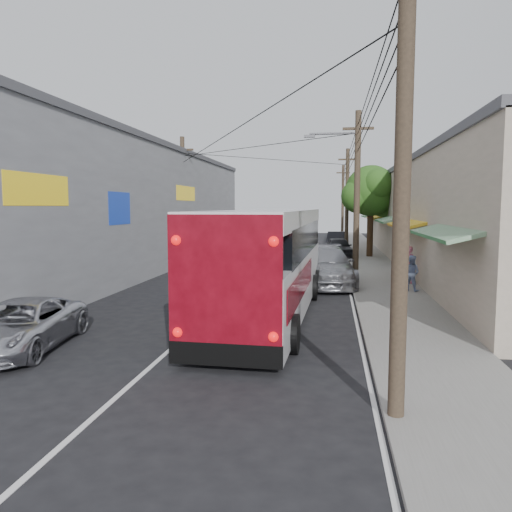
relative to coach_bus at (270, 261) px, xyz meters
The scene contains 13 objects.
ground 6.69m from the coach_bus, 108.32° to the right, with size 120.00×120.00×0.00m, color black.
sidewalk 14.71m from the coach_bus, 72.13° to the left, with size 3.00×80.00×0.12m, color slate.
building_right 18.30m from the coach_bus, 60.57° to the left, with size 7.09×40.00×6.25m.
building_left 15.98m from the coach_bus, 131.50° to the left, with size 7.20×36.00×7.25m.
utility_poles 14.45m from the coach_bus, 85.56° to the left, with size 11.80×45.28×8.00m.
street_tree 20.69m from the coach_bus, 76.31° to the left, with size 4.40×4.00×6.60m.
coach_bus is the anchor object (origin of this frame).
jeepney 7.84m from the coach_bus, 138.75° to the right, with size 2.10×4.56×1.27m, color silver.
parked_suv 7.18m from the coach_bus, 75.54° to the left, with size 2.51×6.17×1.79m, color gray.
parked_car_mid 20.09m from the coach_bus, 82.62° to the left, with size 1.72×4.29×1.46m, color #232328.
parked_car_far 25.65m from the coach_bus, 84.23° to the left, with size 1.67×4.79×1.58m, color black.
pedestrian_near 8.99m from the coach_bus, 51.50° to the left, with size 0.64×0.42×1.75m, color pink.
pedestrian_far 7.46m from the coach_bus, 42.98° to the left, with size 0.73×0.57×1.51m, color #90A3D2.
Camera 1 is at (4.06, -10.49, 3.67)m, focal length 35.00 mm.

